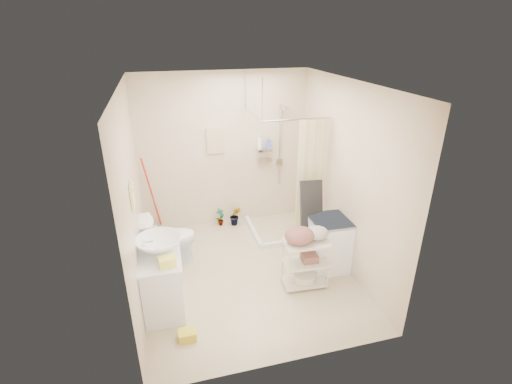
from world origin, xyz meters
TOP-DOWN VIEW (x-y plane):
  - floor at (0.00, 0.00)m, footprint 3.20×3.20m
  - ceiling at (0.00, 0.00)m, footprint 2.80×3.20m
  - wall_back at (0.00, 1.60)m, footprint 2.80×0.04m
  - wall_front at (0.00, -1.60)m, footprint 2.80×0.04m
  - wall_left at (-1.40, 0.00)m, footprint 0.04×3.20m
  - wall_right at (1.40, 0.00)m, footprint 0.04×3.20m
  - vanity at (-1.16, -0.38)m, footprint 0.50×0.88m
  - sink at (-1.15, -0.35)m, footprint 0.55×0.55m
  - counter_basket at (-1.07, -0.65)m, footprint 0.20×0.16m
  - floor_basket at (-0.94, -1.02)m, footprint 0.29×0.22m
  - toilet at (-1.04, 0.55)m, footprint 0.79×0.49m
  - mop at (-1.28, 1.46)m, footprint 0.14×0.14m
  - potted_plant_a at (-0.14, 1.46)m, footprint 0.20×0.20m
  - potted_plant_b at (0.12, 1.42)m, footprint 0.22×0.19m
  - hanging_towel at (-0.15, 1.58)m, footprint 0.28×0.03m
  - towel_ring at (-1.38, -0.20)m, footprint 0.04×0.22m
  - tp_holder at (-1.36, 0.05)m, footprint 0.08×0.12m
  - shower at (0.85, 1.05)m, footprint 1.10×1.10m
  - shampoo_bottle_a at (0.59, 1.53)m, footprint 0.12×0.12m
  - shampoo_bottle_b at (0.74, 1.52)m, footprint 0.10×0.10m
  - washing_machine at (1.14, -0.14)m, footprint 0.53×0.55m
  - laundry_rack at (0.68, -0.45)m, footprint 0.60×0.38m
  - ironing_board at (0.95, 0.04)m, footprint 0.38×0.18m

SIDE VIEW (x-z plane):
  - floor at x=0.00m, z-range 0.00..0.00m
  - floor_basket at x=-0.94m, z-range 0.00..0.15m
  - potted_plant_a at x=-0.14m, z-range 0.00..0.32m
  - potted_plant_b at x=0.12m, z-range 0.00..0.35m
  - washing_machine at x=1.14m, z-range 0.00..0.77m
  - vanity at x=-1.16m, z-range 0.00..0.77m
  - toilet at x=-1.04m, z-range 0.00..0.78m
  - laundry_rack at x=0.68m, z-range 0.00..0.80m
  - ironing_board at x=0.95m, z-range 0.00..1.28m
  - mop at x=-1.28m, z-range 0.00..1.39m
  - tp_holder at x=-1.36m, z-range 0.65..0.79m
  - counter_basket at x=-1.07m, z-range 0.77..0.87m
  - sink at x=-1.15m, z-range 0.77..0.95m
  - shower at x=0.85m, z-range 0.00..2.10m
  - wall_back at x=0.00m, z-range 0.00..2.60m
  - wall_front at x=0.00m, z-range 0.00..2.60m
  - wall_left at x=-1.40m, z-range 0.00..2.60m
  - wall_right at x=1.40m, z-range 0.00..2.60m
  - shampoo_bottle_b at x=0.74m, z-range 1.32..1.51m
  - shampoo_bottle_a at x=0.59m, z-range 1.32..1.57m
  - towel_ring at x=-1.38m, z-range 1.30..1.64m
  - hanging_towel at x=-0.15m, z-range 1.29..1.71m
  - ceiling at x=0.00m, z-range 2.58..2.62m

